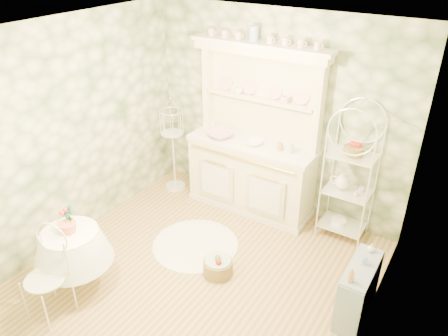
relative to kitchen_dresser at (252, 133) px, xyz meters
The scene contains 22 objects.
floor 1.91m from the kitchen_dresser, 82.50° to the right, with size 3.60×3.60×0.00m, color tan.
ceiling 2.18m from the kitchen_dresser, 82.50° to the right, with size 3.60×3.60×0.00m, color white.
wall_left 2.22m from the kitchen_dresser, 136.47° to the right, with size 3.60×3.60×0.00m, color beige.
wall_right 2.52m from the kitchen_dresser, 37.23° to the right, with size 3.60×3.60×0.00m, color beige.
wall_back 0.40m from the kitchen_dresser, 54.46° to the left, with size 3.60×3.60×0.00m, color beige.
wall_front 3.33m from the kitchen_dresser, 86.55° to the right, with size 3.60×3.60×0.00m, color beige.
kitchen_dresser is the anchor object (origin of this frame).
bakers_rack 1.34m from the kitchen_dresser, ahead, with size 0.58×0.42×1.87m, color white.
side_shelf 2.36m from the kitchen_dresser, 31.82° to the right, with size 0.28×0.75×0.64m, color #8394A6.
round_table 2.65m from the kitchen_dresser, 109.68° to the right, with size 0.71×0.71×0.78m, color white.
cafe_chair 3.02m from the kitchen_dresser, 105.15° to the right, with size 0.35×0.35×0.78m, color white.
birdcage_stand 1.32m from the kitchen_dresser, behind, with size 0.32×0.32×1.36m, color white.
floor_basket 1.80m from the kitchen_dresser, 75.48° to the right, with size 0.33×0.33×0.21m, color olive.
lace_rug 1.62m from the kitchen_dresser, 97.53° to the right, with size 1.08×1.08×0.01m, color white.
bowl_floral 0.47m from the kitchen_dresser, 168.67° to the right, with size 0.34×0.34×0.08m, color white.
bowl_white 0.15m from the kitchen_dresser, 42.31° to the right, with size 0.23×0.23×0.07m, color white.
cup_left 0.58m from the kitchen_dresser, 153.10° to the left, with size 0.11×0.11×0.09m, color white.
cup_right 0.62m from the kitchen_dresser, 22.91° to the left, with size 0.09×0.09×0.09m, color white.
potted_geranium 2.51m from the kitchen_dresser, 110.16° to the right, with size 0.16×0.11×0.30m, color #3F7238.
bottle_amber 2.38m from the kitchen_dresser, 37.86° to the right, with size 0.06×0.06×0.15m, color #B67D45.
bottle_blue 2.24m from the kitchen_dresser, 30.73° to the right, with size 0.05×0.05×0.10m, color #849BD0.
bottle_glass 2.14m from the kitchen_dresser, 25.59° to the right, with size 0.07×0.07×0.09m, color silver.
Camera 1 is at (2.26, -3.12, 3.48)m, focal length 35.00 mm.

